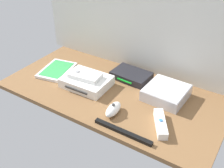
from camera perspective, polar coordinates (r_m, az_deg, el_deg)
ground_plane at (r=124.11cm, az=0.00°, el=-1.93°), size 100.00×48.00×2.00cm
back_wall at (r=128.76cm, az=6.13°, el=15.67°), size 110.00×1.20×64.00cm
game_console at (r=126.87cm, az=-5.31°, el=0.52°), size 21.46×16.97×4.40cm
mini_computer at (r=120.45cm, az=11.24°, el=-1.78°), size 17.59×17.59×5.30cm
game_case at (r=140.83cm, az=-11.44°, el=2.85°), size 17.15×21.35×1.56cm
network_router at (r=132.29cm, az=4.05°, el=1.82°), size 18.66×13.13×3.40cm
remote_wand at (r=105.72cm, az=10.08°, el=-8.14°), size 10.85×14.48×3.40cm
remote_nunchuk at (r=109.86cm, az=0.26°, el=-5.31°), size 5.16×10.31×5.10cm
remote_classic_pad at (r=125.36cm, az=-5.62°, el=1.79°), size 15.24×9.63×2.40cm
sensor_bar at (r=102.10cm, az=2.25°, el=-9.93°), size 24.00×1.87×1.40cm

